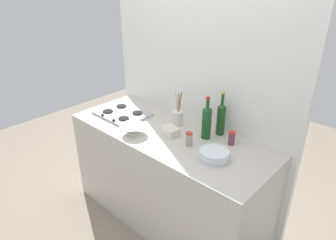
# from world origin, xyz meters

# --- Properties ---
(ground_plane) EXTENTS (6.00, 6.00, 0.00)m
(ground_plane) POSITION_xyz_m (0.00, 0.00, 0.00)
(ground_plane) COLOR gray
(ground_plane) RESTS_ON ground
(counter_block) EXTENTS (1.80, 0.70, 0.90)m
(counter_block) POSITION_xyz_m (0.00, 0.00, 0.45)
(counter_block) COLOR beige
(counter_block) RESTS_ON ground
(backsplash_panel) EXTENTS (1.90, 0.06, 2.51)m
(backsplash_panel) POSITION_xyz_m (0.00, 0.38, 1.26)
(backsplash_panel) COLOR white
(backsplash_panel) RESTS_ON ground
(stovetop_hob) EXTENTS (0.46, 0.36, 0.04)m
(stovetop_hob) POSITION_xyz_m (-0.55, -0.03, 0.91)
(stovetop_hob) COLOR #B2B2B7
(stovetop_hob) RESTS_ON counter_block
(plate_stack) EXTENTS (0.22, 0.22, 0.07)m
(plate_stack) POSITION_xyz_m (0.50, -0.06, 0.93)
(plate_stack) COLOR white
(plate_stack) RESTS_ON counter_block
(wine_bottle_leftmost) EXTENTS (0.08, 0.08, 0.35)m
(wine_bottle_leftmost) POSITION_xyz_m (0.28, 0.15, 1.04)
(wine_bottle_leftmost) COLOR #19471E
(wine_bottle_leftmost) RESTS_ON counter_block
(wine_bottle_mid_left) EXTENTS (0.07, 0.07, 0.37)m
(wine_bottle_mid_left) POSITION_xyz_m (0.32, 0.28, 1.04)
(wine_bottle_mid_left) COLOR #19471E
(wine_bottle_mid_left) RESTS_ON counter_block
(mixing_bowl) EXTENTS (0.21, 0.21, 0.08)m
(mixing_bowl) POSITION_xyz_m (-0.21, -0.20, 0.94)
(mixing_bowl) COLOR white
(mixing_bowl) RESTS_ON counter_block
(butter_dish) EXTENTS (0.16, 0.13, 0.07)m
(butter_dish) POSITION_xyz_m (0.04, -0.01, 0.93)
(butter_dish) COLOR silver
(butter_dish) RESTS_ON counter_block
(utensil_crock) EXTENTS (0.09, 0.09, 0.30)m
(utensil_crock) POSITION_xyz_m (-0.04, 0.17, 0.97)
(utensil_crock) COLOR silver
(utensil_crock) RESTS_ON counter_block
(condiment_jar_front) EXTENTS (0.05, 0.05, 0.11)m
(condiment_jar_front) POSITION_xyz_m (0.48, 0.20, 0.96)
(condiment_jar_front) COLOR #66384C
(condiment_jar_front) RESTS_ON counter_block
(condiment_jar_rear) EXTENTS (0.05, 0.05, 0.11)m
(condiment_jar_rear) POSITION_xyz_m (0.25, -0.04, 0.96)
(condiment_jar_rear) COLOR #9E998C
(condiment_jar_rear) RESTS_ON counter_block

